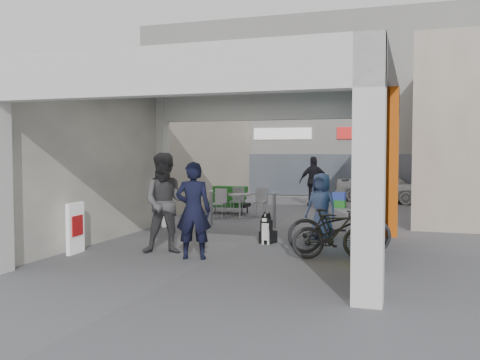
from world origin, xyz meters
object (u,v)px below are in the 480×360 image
(cafe_set, at_px, (239,207))
(man_back_turned, at_px, (166,203))
(man_crates, at_px, (314,181))
(man_elderly, at_px, (321,206))
(white_van, at_px, (383,186))
(man_with_dog, at_px, (193,210))
(bicycle_rear, at_px, (334,234))
(border_collie, at_px, (267,231))
(bicycle_front, at_px, (339,226))
(produce_stand, at_px, (229,203))

(cafe_set, bearing_deg, man_back_turned, -85.50)
(man_back_turned, relative_size, man_crates, 1.08)
(man_back_turned, height_order, man_elderly, man_back_turned)
(man_crates, bearing_deg, man_back_turned, 63.11)
(man_elderly, relative_size, white_van, 0.41)
(man_with_dog, height_order, bicycle_rear, man_with_dog)
(man_back_turned, bearing_deg, border_collie, 24.19)
(bicycle_rear, bearing_deg, man_elderly, -5.64)
(man_back_turned, height_order, bicycle_front, man_back_turned)
(cafe_set, xyz_separation_m, produce_stand, (-0.63, 0.84, 0.03))
(cafe_set, xyz_separation_m, bicycle_front, (3.71, -4.99, 0.22))
(border_collie, bearing_deg, man_crates, 112.27)
(man_elderly, height_order, white_van, man_elderly)
(man_elderly, bearing_deg, cafe_set, 150.77)
(produce_stand, distance_m, white_van, 7.20)
(produce_stand, distance_m, bicycle_rear, 7.73)
(white_van, bearing_deg, man_with_dog, -172.41)
(cafe_set, height_order, bicycle_front, bicycle_front)
(produce_stand, bearing_deg, man_with_dog, -100.42)
(cafe_set, height_order, border_collie, cafe_set)
(man_back_turned, xyz_separation_m, bicycle_front, (3.24, 1.03, -0.46))
(man_with_dog, distance_m, bicycle_rear, 2.65)
(man_crates, xyz_separation_m, bicycle_front, (2.09, -8.87, -0.38))
(cafe_set, bearing_deg, bicycle_front, -53.35)
(man_with_dog, distance_m, man_back_turned, 0.82)
(cafe_set, bearing_deg, man_elderly, -47.72)
(man_with_dog, bearing_deg, border_collie, -127.83)
(man_crates, height_order, bicycle_rear, man_crates)
(bicycle_front, bearing_deg, cafe_set, 19.86)
(produce_stand, height_order, man_back_turned, man_back_turned)
(cafe_set, distance_m, bicycle_rear, 6.68)
(bicycle_front, bearing_deg, man_with_dog, 102.29)
(produce_stand, height_order, bicycle_front, bicycle_front)
(bicycle_rear, bearing_deg, man_back_turned, 77.00)
(man_crates, bearing_deg, white_van, -152.91)
(bicycle_rear, bearing_deg, produce_stand, 13.04)
(produce_stand, relative_size, man_elderly, 0.87)
(cafe_set, distance_m, man_with_dog, 6.53)
(cafe_set, xyz_separation_m, man_crates, (1.62, 3.88, 0.60))
(man_back_turned, distance_m, white_van, 12.89)
(bicycle_front, bearing_deg, produce_stand, 19.90)
(border_collie, xyz_separation_m, white_van, (1.86, 10.75, 0.35))
(man_elderly, bearing_deg, produce_stand, 149.78)
(border_collie, bearing_deg, man_with_dog, -94.13)
(man_back_turned, height_order, bicycle_rear, man_back_turned)
(bicycle_rear, bearing_deg, man_with_dog, 87.27)
(man_with_dog, distance_m, white_van, 13.07)
(produce_stand, relative_size, bicycle_front, 0.65)
(man_with_dog, bearing_deg, bicycle_rear, -176.43)
(produce_stand, xyz_separation_m, bicycle_rear, (4.31, -6.41, 0.12))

